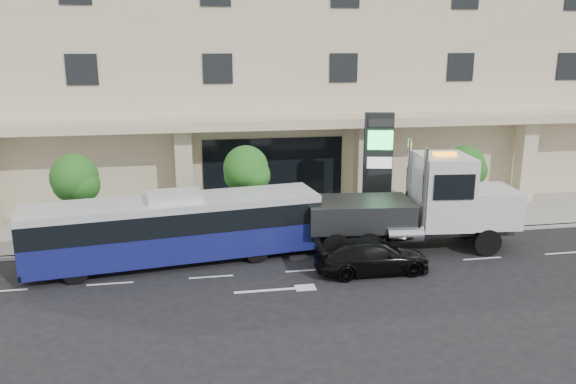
# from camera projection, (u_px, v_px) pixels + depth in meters

# --- Properties ---
(ground) EXTENTS (120.00, 120.00, 0.00)m
(ground) POSITION_uv_depth(u_px,v_px,m) (300.00, 258.00, 25.10)
(ground) COLOR black
(ground) RESTS_ON ground
(sidewalk) EXTENTS (120.00, 6.00, 0.15)m
(sidewalk) POSITION_uv_depth(u_px,v_px,m) (282.00, 223.00, 29.85)
(sidewalk) COLOR gray
(sidewalk) RESTS_ON ground
(curb) EXTENTS (120.00, 0.30, 0.15)m
(curb) POSITION_uv_depth(u_px,v_px,m) (292.00, 241.00, 26.99)
(curb) COLOR gray
(curb) RESTS_ON ground
(convention_center) EXTENTS (60.00, 17.60, 20.00)m
(convention_center) POSITION_uv_depth(u_px,v_px,m) (256.00, 34.00, 37.29)
(convention_center) COLOR #C4B093
(convention_center) RESTS_ON ground
(tree_left) EXTENTS (2.27, 2.20, 4.22)m
(tree_left) POSITION_uv_depth(u_px,v_px,m) (75.00, 181.00, 26.09)
(tree_left) COLOR #422B19
(tree_left) RESTS_ON sidewalk
(tree_mid) EXTENTS (2.28, 2.20, 4.38)m
(tree_mid) POSITION_uv_depth(u_px,v_px,m) (246.00, 171.00, 27.38)
(tree_mid) COLOR #422B19
(tree_mid) RESTS_ON sidewalk
(tree_right) EXTENTS (2.10, 2.00, 4.04)m
(tree_right) POSITION_uv_depth(u_px,v_px,m) (466.00, 167.00, 29.33)
(tree_right) COLOR #422B19
(tree_right) RESTS_ON sidewalk
(city_bus) EXTENTS (12.69, 4.31, 3.16)m
(city_bus) POSITION_uv_depth(u_px,v_px,m) (176.00, 227.00, 24.20)
(city_bus) COLOR black
(city_bus) RESTS_ON ground
(tow_truck) EXTENTS (10.95, 3.56, 4.97)m
(tow_truck) POSITION_uv_depth(u_px,v_px,m) (421.00, 206.00, 25.84)
(tow_truck) COLOR #2D3033
(tow_truck) RESTS_ON ground
(black_sedan) EXTENTS (4.83, 2.00, 1.40)m
(black_sedan) POSITION_uv_depth(u_px,v_px,m) (372.00, 256.00, 23.36)
(black_sedan) COLOR black
(black_sedan) RESTS_ON ground
(signage_pylon) EXTENTS (1.52, 0.81, 5.80)m
(signage_pylon) POSITION_uv_depth(u_px,v_px,m) (378.00, 168.00, 28.80)
(signage_pylon) COLOR black
(signage_pylon) RESTS_ON sidewalk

